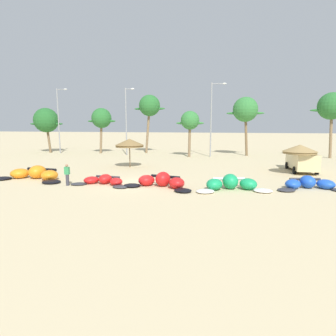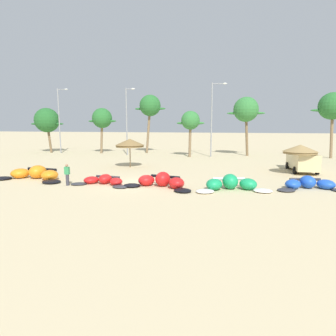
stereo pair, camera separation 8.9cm
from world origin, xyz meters
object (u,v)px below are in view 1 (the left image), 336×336
(palm_leftmost, at_px, (46,120))
(kite_far_left, at_px, (35,174))
(kite_left, at_px, (104,181))
(beach_umbrella_near_van, at_px, (130,143))
(kite_center, at_px, (231,184))
(palm_left_of_gap, at_px, (149,106))
(palm_center_left, at_px, (190,121))
(beach_umbrella_middle, at_px, (300,149))
(palm_left, at_px, (101,119))
(lamppost_west, at_px, (59,118))
(parked_van, at_px, (301,160))
(lamppost_west_center, at_px, (127,119))
(person_near_kites, at_px, (67,175))
(palm_right_of_gap, at_px, (332,107))
(palm_center_right, at_px, (245,110))
(kite_left_of_center, at_px, (161,181))
(lamppost_east_center, at_px, (212,116))
(kite_right_of_center, at_px, (309,184))

(palm_leftmost, bearing_deg, kite_far_left, -58.94)
(kite_left, bearing_deg, beach_umbrella_near_van, 95.35)
(kite_far_left, relative_size, kite_center, 1.26)
(palm_left_of_gap, bearing_deg, palm_center_left, -30.52)
(kite_left, xyz_separation_m, beach_umbrella_near_van, (-0.82, 8.72, 2.30))
(kite_far_left, bearing_deg, kite_left, -7.54)
(kite_left, bearing_deg, beach_umbrella_middle, 25.79)
(kite_left, distance_m, beach_umbrella_middle, 17.57)
(palm_left, relative_size, palm_center_left, 1.10)
(palm_center_left, xyz_separation_m, lamppost_west, (-20.53, 1.27, 0.56))
(parked_van, height_order, lamppost_west_center, lamppost_west_center)
(person_near_kites, distance_m, palm_right_of_gap, 34.38)
(person_near_kites, height_order, palm_left, palm_left)
(palm_left_of_gap, bearing_deg, palm_center_right, -3.64)
(person_near_kites, height_order, palm_right_of_gap, palm_right_of_gap)
(kite_far_left, distance_m, kite_left_of_center, 11.09)
(beach_umbrella_middle, distance_m, palm_left, 29.31)
(kite_center, relative_size, lamppost_west, 0.54)
(palm_center_right, distance_m, lamppost_east_center, 5.21)
(palm_center_right, bearing_deg, lamppost_west, -176.31)
(palm_center_right, bearing_deg, kite_left, -117.50)
(kite_left_of_center, bearing_deg, kite_far_left, 175.15)
(palm_leftmost, bearing_deg, kite_right_of_center, -30.43)
(parked_van, xyz_separation_m, lamppost_east_center, (-9.10, 10.83, 4.52))
(kite_left, relative_size, parked_van, 0.93)
(kite_left, distance_m, kite_left_of_center, 4.53)
(palm_center_left, bearing_deg, beach_umbrella_middle, -46.31)
(kite_center, bearing_deg, lamppost_west, 141.05)
(palm_right_of_gap, bearing_deg, palm_left_of_gap, 175.72)
(beach_umbrella_middle, xyz_separation_m, lamppost_west_center, (-20.71, 12.42, 3.01))
(kite_left_of_center, height_order, beach_umbrella_middle, beach_umbrella_middle)
(kite_center, height_order, palm_center_right, palm_center_right)
(palm_left_of_gap, bearing_deg, lamppost_west_center, -125.07)
(kite_left_of_center, xyz_separation_m, kite_center, (5.00, 0.08, -0.00))
(kite_far_left, relative_size, lamppost_east_center, 0.67)
(palm_left_of_gap, bearing_deg, palm_leftmost, -171.77)
(palm_center_left, xyz_separation_m, palm_center_right, (7.53, 3.08, 1.58))
(palm_center_right, height_order, lamppost_east_center, lamppost_east_center)
(beach_umbrella_middle, bearing_deg, palm_leftmost, 158.45)
(palm_leftmost, bearing_deg, palm_center_right, 2.70)
(kite_right_of_center, bearing_deg, lamppost_west_center, 136.99)
(parked_van, xyz_separation_m, person_near_kites, (-18.83, -10.37, -0.27))
(kite_center, distance_m, lamppost_west, 33.55)
(kite_center, bearing_deg, kite_right_of_center, 14.15)
(lamppost_west_center, relative_size, lamppost_east_center, 0.96)
(beach_umbrella_middle, height_order, lamppost_west_center, lamppost_west_center)
(kite_right_of_center, bearing_deg, palm_leftmost, 149.57)
(kite_far_left, distance_m, palm_right_of_gap, 36.46)
(kite_center, distance_m, lamppost_east_center, 21.04)
(person_near_kites, relative_size, lamppost_east_center, 0.16)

